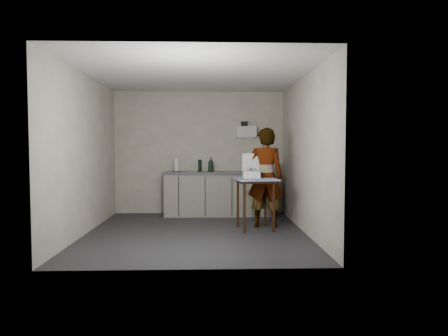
{
  "coord_description": "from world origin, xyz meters",
  "views": [
    {
      "loc": [
        0.25,
        -6.56,
        1.42
      ],
      "look_at": [
        0.48,
        0.45,
        1.05
      ],
      "focal_mm": 32.0,
      "sensor_mm": 36.0,
      "label": 1
    }
  ],
  "objects_px": {
    "soap_bottle": "(211,164)",
    "dark_bottle": "(200,165)",
    "kitchen_counter": "(218,195)",
    "bakery_box": "(251,172)",
    "side_table": "(255,185)",
    "dish_rack": "(251,168)",
    "soda_can": "(212,169)",
    "standing_man": "(265,177)",
    "paper_towel": "(176,166)"
  },
  "relations": [
    {
      "from": "bakery_box",
      "to": "dark_bottle",
      "type": "bearing_deg",
      "value": 124.15
    },
    {
      "from": "dish_rack",
      "to": "bakery_box",
      "type": "relative_size",
      "value": 0.96
    },
    {
      "from": "soap_bottle",
      "to": "bakery_box",
      "type": "bearing_deg",
      "value": -61.67
    },
    {
      "from": "soap_bottle",
      "to": "side_table",
      "type": "bearing_deg",
      "value": -61.14
    },
    {
      "from": "side_table",
      "to": "dish_rack",
      "type": "distance_m",
      "value": 1.54
    },
    {
      "from": "dark_bottle",
      "to": "paper_towel",
      "type": "xyz_separation_m",
      "value": [
        -0.48,
        -0.14,
        0.0
      ]
    },
    {
      "from": "paper_towel",
      "to": "dish_rack",
      "type": "xyz_separation_m",
      "value": [
        1.55,
        0.11,
        -0.07
      ]
    },
    {
      "from": "soda_can",
      "to": "bakery_box",
      "type": "height_order",
      "value": "bakery_box"
    },
    {
      "from": "standing_man",
      "to": "paper_towel",
      "type": "bearing_deg",
      "value": -28.64
    },
    {
      "from": "dark_bottle",
      "to": "dish_rack",
      "type": "height_order",
      "value": "dish_rack"
    },
    {
      "from": "soda_can",
      "to": "paper_towel",
      "type": "bearing_deg",
      "value": -171.35
    },
    {
      "from": "kitchen_counter",
      "to": "standing_man",
      "type": "distance_m",
      "value": 1.54
    },
    {
      "from": "soda_can",
      "to": "bakery_box",
      "type": "distance_m",
      "value": 1.59
    },
    {
      "from": "bakery_box",
      "to": "side_table",
      "type": "bearing_deg",
      "value": -52.19
    },
    {
      "from": "dark_bottle",
      "to": "dish_rack",
      "type": "xyz_separation_m",
      "value": [
        1.07,
        -0.03,
        -0.06
      ]
    },
    {
      "from": "paper_towel",
      "to": "dish_rack",
      "type": "distance_m",
      "value": 1.56
    },
    {
      "from": "paper_towel",
      "to": "bakery_box",
      "type": "distance_m",
      "value": 1.94
    },
    {
      "from": "dark_bottle",
      "to": "dish_rack",
      "type": "distance_m",
      "value": 1.07
    },
    {
      "from": "kitchen_counter",
      "to": "bakery_box",
      "type": "bearing_deg",
      "value": -68.54
    },
    {
      "from": "standing_man",
      "to": "bakery_box",
      "type": "distance_m",
      "value": 0.33
    },
    {
      "from": "soda_can",
      "to": "paper_towel",
      "type": "height_order",
      "value": "paper_towel"
    },
    {
      "from": "dark_bottle",
      "to": "bakery_box",
      "type": "bearing_deg",
      "value": -57.72
    },
    {
      "from": "side_table",
      "to": "standing_man",
      "type": "relative_size",
      "value": 0.5
    },
    {
      "from": "soda_can",
      "to": "bakery_box",
      "type": "bearing_deg",
      "value": -65.19
    },
    {
      "from": "side_table",
      "to": "bakery_box",
      "type": "bearing_deg",
      "value": 117.57
    },
    {
      "from": "soda_can",
      "to": "dish_rack",
      "type": "xyz_separation_m",
      "value": [
        0.81,
        -0.01,
        0.01
      ]
    },
    {
      "from": "kitchen_counter",
      "to": "dish_rack",
      "type": "xyz_separation_m",
      "value": [
        0.69,
        0.06,
        0.55
      ]
    },
    {
      "from": "kitchen_counter",
      "to": "paper_towel",
      "type": "relative_size",
      "value": 8.22
    },
    {
      "from": "standing_man",
      "to": "dark_bottle",
      "type": "relative_size",
      "value": 7.06
    },
    {
      "from": "standing_man",
      "to": "soda_can",
      "type": "height_order",
      "value": "standing_man"
    },
    {
      "from": "dark_bottle",
      "to": "bakery_box",
      "type": "xyz_separation_m",
      "value": [
        0.93,
        -1.47,
        -0.05
      ]
    },
    {
      "from": "soap_bottle",
      "to": "dark_bottle",
      "type": "height_order",
      "value": "soap_bottle"
    },
    {
      "from": "kitchen_counter",
      "to": "paper_towel",
      "type": "bearing_deg",
      "value": -176.68
    },
    {
      "from": "standing_man",
      "to": "bakery_box",
      "type": "relative_size",
      "value": 4.19
    },
    {
      "from": "soda_can",
      "to": "standing_man",
      "type": "bearing_deg",
      "value": -53.89
    },
    {
      "from": "standing_man",
      "to": "kitchen_counter",
      "type": "bearing_deg",
      "value": -50.07
    },
    {
      "from": "standing_man",
      "to": "soda_can",
      "type": "bearing_deg",
      "value": -47.58
    },
    {
      "from": "side_table",
      "to": "bakery_box",
      "type": "distance_m",
      "value": 0.24
    },
    {
      "from": "kitchen_counter",
      "to": "paper_towel",
      "type": "distance_m",
      "value": 1.06
    },
    {
      "from": "standing_man",
      "to": "soap_bottle",
      "type": "xyz_separation_m",
      "value": [
        -0.97,
        1.14,
        0.18
      ]
    },
    {
      "from": "side_table",
      "to": "dark_bottle",
      "type": "height_order",
      "value": "dark_bottle"
    },
    {
      "from": "dish_rack",
      "to": "standing_man",
      "type": "bearing_deg",
      "value": -84.34
    },
    {
      "from": "kitchen_counter",
      "to": "dish_rack",
      "type": "bearing_deg",
      "value": 4.58
    },
    {
      "from": "side_table",
      "to": "bakery_box",
      "type": "relative_size",
      "value": 2.11
    },
    {
      "from": "soap_bottle",
      "to": "dish_rack",
      "type": "xyz_separation_m",
      "value": [
        0.84,
        0.14,
        -0.09
      ]
    },
    {
      "from": "soap_bottle",
      "to": "dark_bottle",
      "type": "relative_size",
      "value": 1.23
    },
    {
      "from": "side_table",
      "to": "paper_towel",
      "type": "distance_m",
      "value": 2.07
    },
    {
      "from": "soap_bottle",
      "to": "paper_towel",
      "type": "xyz_separation_m",
      "value": [
        -0.71,
        0.04,
        -0.02
      ]
    },
    {
      "from": "dish_rack",
      "to": "bakery_box",
      "type": "height_order",
      "value": "bakery_box"
    },
    {
      "from": "kitchen_counter",
      "to": "paper_towel",
      "type": "height_order",
      "value": "paper_towel"
    }
  ]
}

